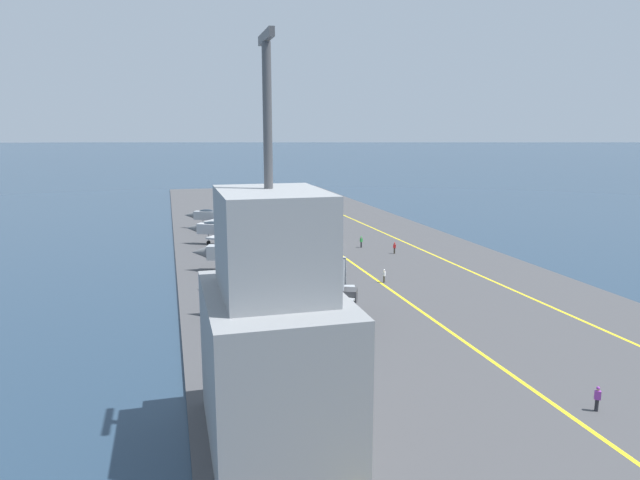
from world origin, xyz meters
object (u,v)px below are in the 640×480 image
(crew_red_vest, at_px, (394,247))
(island_tower, at_px, (274,339))
(parked_jet_second, at_px, (258,253))
(crew_white_vest, at_px, (384,275))
(parked_jet_third, at_px, (239,230))
(parked_jet_fourth, at_px, (228,216))
(parked_jet_nearest, at_px, (280,293))
(crew_purple_vest, at_px, (597,398))
(crew_green_vest, at_px, (361,241))

(crew_red_vest, height_order, island_tower, island_tower)
(parked_jet_second, bearing_deg, crew_white_vest, -124.88)
(parked_jet_third, relative_size, parked_jet_fourth, 1.04)
(crew_white_vest, bearing_deg, parked_jet_third, 27.42)
(parked_jet_nearest, relative_size, crew_red_vest, 9.34)
(parked_jet_third, bearing_deg, crew_purple_vest, -165.49)
(parked_jet_fourth, distance_m, crew_purple_vest, 79.62)
(parked_jet_second, height_order, parked_jet_fourth, parked_jet_second)
(parked_jet_fourth, xyz_separation_m, island_tower, (-76.17, 5.15, 3.90))
(island_tower, bearing_deg, crew_white_vest, -31.07)
(parked_jet_nearest, xyz_separation_m, island_tower, (-21.98, 4.55, 3.75))
(parked_jet_nearest, height_order, crew_red_vest, parked_jet_nearest)
(parked_jet_second, distance_m, crew_green_vest, 21.41)
(parked_jet_third, bearing_deg, crew_white_vest, -152.58)
(parked_jet_second, bearing_deg, parked_jet_third, 1.04)
(crew_green_vest, bearing_deg, crew_purple_vest, 177.27)
(crew_purple_vest, bearing_deg, parked_jet_second, 19.63)
(parked_jet_second, height_order, island_tower, island_tower)
(crew_purple_vest, bearing_deg, crew_green_vest, -2.73)
(parked_jet_fourth, xyz_separation_m, crew_white_vest, (-44.06, -14.21, -1.53))
(crew_purple_vest, distance_m, island_tower, 21.76)
(parked_jet_nearest, xyz_separation_m, crew_red_vest, (25.40, -22.39, -1.66))
(parked_jet_second, height_order, parked_jet_third, parked_jet_third)
(crew_red_vest, bearing_deg, crew_green_vest, 30.46)
(crew_red_vest, relative_size, crew_purple_vest, 0.99)
(parked_jet_third, distance_m, parked_jet_fourth, 16.61)
(parked_jet_nearest, relative_size, parked_jet_fourth, 0.98)
(parked_jet_third, bearing_deg, parked_jet_second, -178.96)
(crew_red_vest, relative_size, island_tower, 0.07)
(parked_jet_nearest, height_order, parked_jet_third, parked_jet_third)
(parked_jet_third, bearing_deg, crew_red_vest, -119.19)
(parked_jet_second, height_order, crew_red_vest, parked_jet_second)
(crew_white_vest, relative_size, crew_purple_vest, 0.97)
(parked_jet_second, relative_size, island_tower, 0.72)
(crew_red_vest, height_order, crew_purple_vest, crew_purple_vest)
(parked_jet_nearest, height_order, crew_green_vest, parked_jet_nearest)
(parked_jet_nearest, relative_size, crew_white_vest, 9.53)
(parked_jet_nearest, height_order, island_tower, island_tower)
(parked_jet_second, distance_m, parked_jet_fourth, 34.36)
(crew_purple_vest, relative_size, island_tower, 0.07)
(crew_green_vest, xyz_separation_m, crew_purple_vest, (-54.85, 2.61, -0.05))
(crew_purple_vest, height_order, island_tower, island_tower)
(parked_jet_nearest, xyz_separation_m, parked_jet_third, (37.59, -0.57, -0.02))
(crew_white_vest, distance_m, crew_red_vest, 17.04)
(parked_jet_third, distance_m, crew_red_vest, 25.05)
(crew_purple_vest, bearing_deg, parked_jet_third, 14.51)
(parked_jet_fourth, bearing_deg, island_tower, 176.14)
(parked_jet_second, relative_size, crew_red_vest, 9.90)
(parked_jet_second, distance_m, crew_white_vest, 17.04)
(crew_green_vest, relative_size, crew_purple_vest, 1.05)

